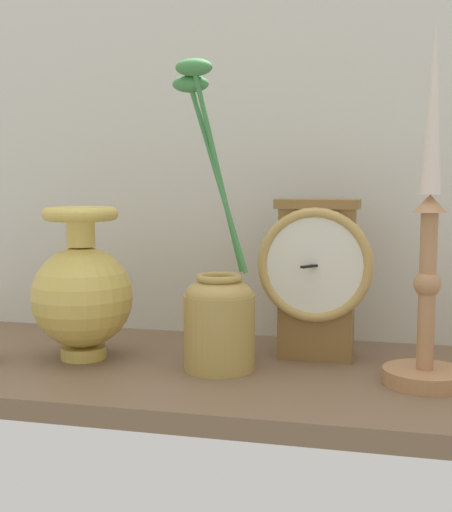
{
  "coord_description": "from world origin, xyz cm",
  "views": [
    {
      "loc": [
        19.73,
        -80.54,
        23.26
      ],
      "look_at": [
        0.46,
        0.0,
        14.0
      ],
      "focal_mm": 47.08,
      "sensor_mm": 36.0,
      "label": 1
    }
  ],
  "objects_px": {
    "candlestick_tall_left": "(428,276)",
    "brass_vase_jar": "(218,308)",
    "mantel_clock": "(317,275)",
    "brass_vase_bulbous": "(82,291)"
  },
  "relations": [
    {
      "from": "mantel_clock",
      "to": "brass_vase_bulbous",
      "type": "xyz_separation_m",
      "value": [
        -0.3,
        -0.07,
        -0.02
      ]
    },
    {
      "from": "mantel_clock",
      "to": "brass_vase_bulbous",
      "type": "relative_size",
      "value": 1.05
    },
    {
      "from": "brass_vase_bulbous",
      "to": "candlestick_tall_left",
      "type": "bearing_deg",
      "value": -1.87
    },
    {
      "from": "candlestick_tall_left",
      "to": "brass_vase_bulbous",
      "type": "height_order",
      "value": "candlestick_tall_left"
    },
    {
      "from": "mantel_clock",
      "to": "brass_vase_bulbous",
      "type": "height_order",
      "value": "mantel_clock"
    },
    {
      "from": "candlestick_tall_left",
      "to": "brass_vase_bulbous",
      "type": "bearing_deg",
      "value": 178.13
    },
    {
      "from": "mantel_clock",
      "to": "brass_vase_jar",
      "type": "bearing_deg",
      "value": -143.69
    },
    {
      "from": "candlestick_tall_left",
      "to": "brass_vase_jar",
      "type": "xyz_separation_m",
      "value": [
        -0.25,
        0.01,
        -0.05
      ]
    },
    {
      "from": "candlestick_tall_left",
      "to": "brass_vase_jar",
      "type": "bearing_deg",
      "value": 178.77
    },
    {
      "from": "brass_vase_jar",
      "to": "mantel_clock",
      "type": "bearing_deg",
      "value": 36.31
    }
  ]
}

